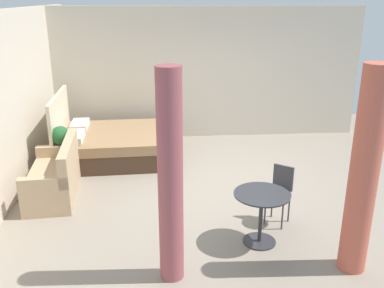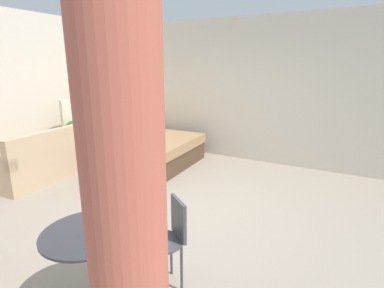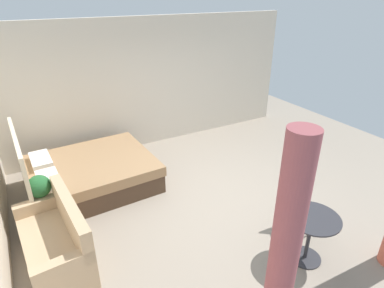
# 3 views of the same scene
# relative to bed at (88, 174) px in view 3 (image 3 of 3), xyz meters

# --- Properties ---
(ground_plane) EXTENTS (8.39, 9.77, 0.02)m
(ground_plane) POSITION_rel_bed_xyz_m (-1.37, -1.96, -0.31)
(ground_plane) COLOR gray
(wall_right) EXTENTS (0.12, 6.77, 2.85)m
(wall_right) POSITION_rel_bed_xyz_m (1.32, -1.96, 1.12)
(wall_right) COLOR beige
(wall_right) RESTS_ON ground
(bed) EXTENTS (1.90, 2.26, 1.31)m
(bed) POSITION_rel_bed_xyz_m (0.00, 0.00, 0.00)
(bed) COLOR #473323
(bed) RESTS_ON ground
(couch) EXTENTS (1.55, 0.82, 0.89)m
(couch) POSITION_rel_bed_xyz_m (-1.60, 0.77, 0.00)
(couch) COLOR tan
(couch) RESTS_ON ground
(nightstand) EXTENTS (0.44, 0.44, 0.48)m
(nightstand) POSITION_rel_bed_xyz_m (-0.70, 0.78, -0.06)
(nightstand) COLOR brown
(nightstand) RESTS_ON ground
(potted_plant) EXTENTS (0.34, 0.34, 0.43)m
(potted_plant) POSITION_rel_bed_xyz_m (-0.80, 0.82, 0.43)
(potted_plant) COLOR tan
(potted_plant) RESTS_ON nightstand
(vase) EXTENTS (0.09, 0.09, 0.19)m
(vase) POSITION_rel_bed_xyz_m (-0.58, 0.78, 0.28)
(vase) COLOR silver
(vase) RESTS_ON nightstand
(balcony_table) EXTENTS (0.71, 0.71, 0.70)m
(balcony_table) POSITION_rel_bed_xyz_m (-3.21, -2.17, 0.19)
(balcony_table) COLOR #2D2D33
(balcony_table) RESTS_ON ground
(cafe_chair_near_window) EXTENTS (0.51, 0.51, 0.82)m
(cafe_chair_near_window) POSITION_rel_bed_xyz_m (-2.68, -2.56, 0.20)
(cafe_chair_near_window) COLOR #3F3F44
(cafe_chair_near_window) RESTS_ON ground
(curtain_right) EXTENTS (0.27, 0.27, 2.40)m
(curtain_right) POSITION_rel_bed_xyz_m (-3.82, -1.01, 0.90)
(curtain_right) COLOR #994C51
(curtain_right) RESTS_ON ground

